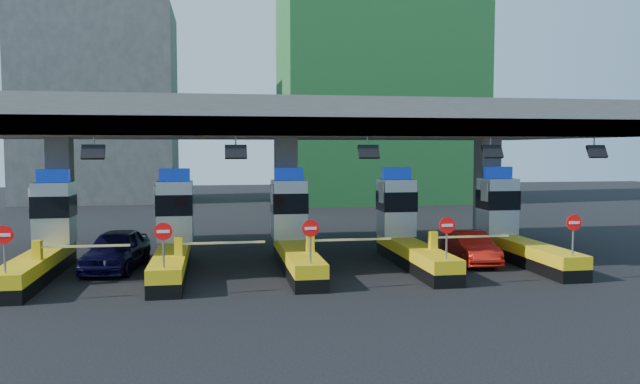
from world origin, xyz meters
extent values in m
plane|color=black|center=(0.00, 0.00, 0.00)|extent=(120.00, 120.00, 0.00)
cube|color=slate|center=(0.00, 3.00, 6.25)|extent=(28.00, 12.00, 1.50)
cube|color=#4C4C49|center=(0.00, -2.70, 5.85)|extent=(28.00, 0.60, 0.70)
cube|color=slate|center=(-10.00, 3.00, 2.75)|extent=(1.00, 1.00, 5.50)
cube|color=slate|center=(0.00, 3.00, 2.75)|extent=(1.00, 1.00, 5.50)
cube|color=slate|center=(10.00, 3.00, 2.75)|extent=(1.00, 1.00, 5.50)
cylinder|color=slate|center=(-7.50, -2.70, 5.25)|extent=(0.06, 0.06, 0.50)
cube|color=black|center=(-7.50, -2.90, 4.90)|extent=(0.80, 0.38, 0.54)
cylinder|color=slate|center=(-2.50, -2.70, 5.25)|extent=(0.06, 0.06, 0.50)
cube|color=black|center=(-2.50, -2.90, 4.90)|extent=(0.80, 0.38, 0.54)
cylinder|color=slate|center=(2.50, -2.70, 5.25)|extent=(0.06, 0.06, 0.50)
cube|color=black|center=(2.50, -2.90, 4.90)|extent=(0.80, 0.38, 0.54)
cylinder|color=slate|center=(7.50, -2.70, 5.25)|extent=(0.06, 0.06, 0.50)
cube|color=black|center=(7.50, -2.90, 4.90)|extent=(0.80, 0.38, 0.54)
cylinder|color=slate|center=(12.00, -2.70, 5.25)|extent=(0.06, 0.06, 0.50)
cube|color=black|center=(12.00, -2.90, 4.90)|extent=(0.80, 0.38, 0.54)
cube|color=black|center=(-10.00, -1.00, 0.25)|extent=(1.20, 8.00, 0.50)
cube|color=#E5B70C|center=(-10.00, -1.00, 0.75)|extent=(1.20, 8.00, 0.50)
cube|color=#9EA3A8|center=(-10.00, 1.80, 2.30)|extent=(1.50, 1.50, 2.60)
cube|color=black|center=(-10.00, 1.78, 2.60)|extent=(1.56, 1.56, 0.90)
cube|color=#0C2DBF|center=(-10.00, 1.80, 3.88)|extent=(1.30, 0.35, 0.55)
cube|color=white|center=(-10.80, 1.50, 3.00)|extent=(0.06, 0.70, 0.90)
cylinder|color=slate|center=(-10.00, -4.60, 1.65)|extent=(0.07, 0.07, 1.30)
cylinder|color=red|center=(-10.00, -4.63, 2.25)|extent=(0.60, 0.04, 0.60)
cube|color=white|center=(-10.00, -4.65, 2.25)|extent=(0.42, 0.02, 0.10)
cube|color=#E5B70C|center=(-9.65, -2.20, 1.35)|extent=(0.30, 0.35, 0.70)
cube|color=white|center=(-8.00, -2.20, 1.45)|extent=(3.20, 0.08, 0.08)
cube|color=black|center=(-5.00, -1.00, 0.25)|extent=(1.20, 8.00, 0.50)
cube|color=#E5B70C|center=(-5.00, -1.00, 0.75)|extent=(1.20, 8.00, 0.50)
cube|color=#9EA3A8|center=(-5.00, 1.80, 2.30)|extent=(1.50, 1.50, 2.60)
cube|color=black|center=(-5.00, 1.78, 2.60)|extent=(1.56, 1.56, 0.90)
cube|color=#0C2DBF|center=(-5.00, 1.80, 3.88)|extent=(1.30, 0.35, 0.55)
cube|color=white|center=(-5.80, 1.50, 3.00)|extent=(0.06, 0.70, 0.90)
cylinder|color=slate|center=(-5.00, -4.60, 1.65)|extent=(0.07, 0.07, 1.30)
cylinder|color=red|center=(-5.00, -4.63, 2.25)|extent=(0.60, 0.04, 0.60)
cube|color=white|center=(-5.00, -4.65, 2.25)|extent=(0.42, 0.02, 0.10)
cube|color=#E5B70C|center=(-4.65, -2.20, 1.35)|extent=(0.30, 0.35, 0.70)
cube|color=white|center=(-3.00, -2.20, 1.45)|extent=(3.20, 0.08, 0.08)
cube|color=black|center=(0.00, -1.00, 0.25)|extent=(1.20, 8.00, 0.50)
cube|color=#E5B70C|center=(0.00, -1.00, 0.75)|extent=(1.20, 8.00, 0.50)
cube|color=#9EA3A8|center=(0.00, 1.80, 2.30)|extent=(1.50, 1.50, 2.60)
cube|color=black|center=(0.00, 1.78, 2.60)|extent=(1.56, 1.56, 0.90)
cube|color=#0C2DBF|center=(0.00, 1.80, 3.88)|extent=(1.30, 0.35, 0.55)
cube|color=white|center=(-0.80, 1.50, 3.00)|extent=(0.06, 0.70, 0.90)
cylinder|color=slate|center=(0.00, -4.60, 1.65)|extent=(0.07, 0.07, 1.30)
cylinder|color=red|center=(0.00, -4.63, 2.25)|extent=(0.60, 0.04, 0.60)
cube|color=white|center=(0.00, -4.65, 2.25)|extent=(0.42, 0.02, 0.10)
cube|color=#E5B70C|center=(0.35, -2.20, 1.35)|extent=(0.30, 0.35, 0.70)
cube|color=white|center=(2.00, -2.20, 1.45)|extent=(3.20, 0.08, 0.08)
cube|color=black|center=(5.00, -1.00, 0.25)|extent=(1.20, 8.00, 0.50)
cube|color=#E5B70C|center=(5.00, -1.00, 0.75)|extent=(1.20, 8.00, 0.50)
cube|color=#9EA3A8|center=(5.00, 1.80, 2.30)|extent=(1.50, 1.50, 2.60)
cube|color=black|center=(5.00, 1.78, 2.60)|extent=(1.56, 1.56, 0.90)
cube|color=#0C2DBF|center=(5.00, 1.80, 3.88)|extent=(1.30, 0.35, 0.55)
cube|color=white|center=(4.20, 1.50, 3.00)|extent=(0.06, 0.70, 0.90)
cylinder|color=slate|center=(5.00, -4.60, 1.65)|extent=(0.07, 0.07, 1.30)
cylinder|color=red|center=(5.00, -4.63, 2.25)|extent=(0.60, 0.04, 0.60)
cube|color=white|center=(5.00, -4.65, 2.25)|extent=(0.42, 0.02, 0.10)
cube|color=#E5B70C|center=(5.35, -2.20, 1.35)|extent=(0.30, 0.35, 0.70)
cube|color=white|center=(7.00, -2.20, 1.45)|extent=(3.20, 0.08, 0.08)
cube|color=black|center=(10.00, -1.00, 0.25)|extent=(1.20, 8.00, 0.50)
cube|color=#E5B70C|center=(10.00, -1.00, 0.75)|extent=(1.20, 8.00, 0.50)
cube|color=#9EA3A8|center=(10.00, 1.80, 2.30)|extent=(1.50, 1.50, 2.60)
cube|color=black|center=(10.00, 1.78, 2.60)|extent=(1.56, 1.56, 0.90)
cube|color=#0C2DBF|center=(10.00, 1.80, 3.88)|extent=(1.30, 0.35, 0.55)
cube|color=white|center=(9.20, 1.50, 3.00)|extent=(0.06, 0.70, 0.90)
cylinder|color=slate|center=(10.00, -4.60, 1.65)|extent=(0.07, 0.07, 1.30)
cylinder|color=red|center=(10.00, -4.63, 2.25)|extent=(0.60, 0.04, 0.60)
cube|color=white|center=(10.00, -4.65, 2.25)|extent=(0.42, 0.02, 0.10)
cube|color=#E5B70C|center=(10.35, -2.20, 1.35)|extent=(0.30, 0.35, 0.70)
cube|color=white|center=(12.00, -2.20, 1.45)|extent=(3.20, 0.08, 0.08)
cube|color=#1E5926|center=(12.00, 32.00, 14.00)|extent=(18.00, 12.00, 28.00)
cube|color=#4C4C49|center=(-14.00, 36.00, 9.00)|extent=(14.00, 10.00, 18.00)
imported|color=black|center=(-7.33, 0.66, 0.84)|extent=(2.62, 5.14, 1.68)
imported|color=#B4160D|center=(7.76, -0.33, 0.70)|extent=(1.78, 4.32, 1.39)
camera|label=1|loc=(-3.27, -25.94, 5.04)|focal=35.00mm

